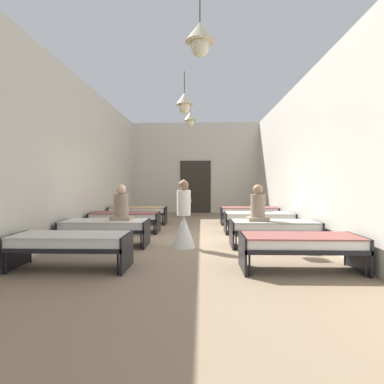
{
  "coord_description": "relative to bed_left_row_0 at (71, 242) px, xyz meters",
  "views": [
    {
      "loc": [
        0.28,
        -8.1,
        1.43
      ],
      "look_at": [
        0.0,
        1.34,
        1.13
      ],
      "focal_mm": 30.39,
      "sensor_mm": 36.0,
      "label": 1
    }
  ],
  "objects": [
    {
      "name": "bed_left_row_0",
      "position": [
        0.0,
        0.0,
        0.0
      ],
      "size": [
        1.9,
        0.84,
        0.57
      ],
      "color": "black",
      "rests_on": "ground"
    },
    {
      "name": "bed_right_row_3",
      "position": [
        3.75,
        5.7,
        0.0
      ],
      "size": [
        1.9,
        0.84,
        0.57
      ],
      "color": "black",
      "rests_on": "ground"
    },
    {
      "name": "ground_plane",
      "position": [
        1.87,
        2.85,
        -0.49
      ],
      "size": [
        6.45,
        14.43,
        0.1
      ],
      "primitive_type": "cube",
      "color": "#8C755B"
    },
    {
      "name": "bed_left_row_3",
      "position": [
        0.0,
        5.7,
        0.0
      ],
      "size": [
        1.9,
        0.84,
        0.57
      ],
      "color": "black",
      "rests_on": "ground"
    },
    {
      "name": "bed_right_row_0",
      "position": [
        3.75,
        0.0,
        0.0
      ],
      "size": [
        1.9,
        0.84,
        0.57
      ],
      "color": "black",
      "rests_on": "ground"
    },
    {
      "name": "patient_seated_primary",
      "position": [
        3.4,
        1.95,
        0.43
      ],
      "size": [
        0.44,
        0.44,
        0.8
      ],
      "color": "gray",
      "rests_on": "bed_right_row_1"
    },
    {
      "name": "patient_seated_secondary",
      "position": [
        0.35,
        1.96,
        0.43
      ],
      "size": [
        0.44,
        0.44,
        0.8
      ],
      "color": "gray",
      "rests_on": "bed_left_row_1"
    },
    {
      "name": "bed_right_row_1",
      "position": [
        3.75,
        1.9,
        0.0
      ],
      "size": [
        1.9,
        0.84,
        0.57
      ],
      "color": "black",
      "rests_on": "ground"
    },
    {
      "name": "nurse_near_aisle",
      "position": [
        1.76,
        1.77,
        0.09
      ],
      "size": [
        0.52,
        0.52,
        1.49
      ],
      "rotation": [
        0.0,
        0.0,
        4.34
      ],
      "color": "white",
      "rests_on": "ground"
    },
    {
      "name": "room_shell",
      "position": [
        1.87,
        4.17,
        1.64
      ],
      "size": [
        6.25,
        14.03,
        4.15
      ],
      "color": "beige",
      "rests_on": "ground"
    },
    {
      "name": "potted_plant",
      "position": [
        1.52,
        8.27,
        0.41
      ],
      "size": [
        0.49,
        0.49,
        1.45
      ],
      "color": "brown",
      "rests_on": "ground"
    },
    {
      "name": "bed_right_row_2",
      "position": [
        3.75,
        3.8,
        0.0
      ],
      "size": [
        1.9,
        0.84,
        0.57
      ],
      "color": "black",
      "rests_on": "ground"
    },
    {
      "name": "bed_left_row_1",
      "position": [
        0.0,
        1.9,
        0.0
      ],
      "size": [
        1.9,
        0.84,
        0.57
      ],
      "color": "black",
      "rests_on": "ground"
    },
    {
      "name": "bed_left_row_2",
      "position": [
        0.0,
        3.8,
        0.0
      ],
      "size": [
        1.9,
        0.84,
        0.57
      ],
      "color": "black",
      "rests_on": "ground"
    }
  ]
}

